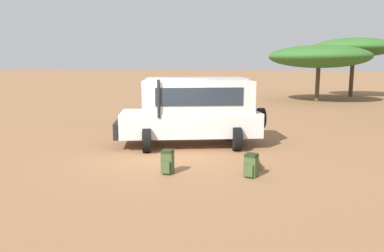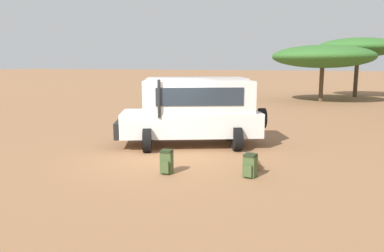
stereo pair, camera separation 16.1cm
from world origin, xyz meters
TOP-DOWN VIEW (x-y plane):
  - ground_plane at (0.00, 0.00)m, footprint 320.00×320.00m
  - safari_vehicle at (0.35, 2.03)m, footprint 5.37×3.88m
  - backpack_beside_front_wheel at (0.94, -1.54)m, footprint 0.33×0.41m
  - backpack_cluster_center at (3.10, -1.05)m, footprint 0.35×0.43m
  - duffel_bag_low_black_case at (2.95, -0.14)m, footprint 0.57×0.80m
  - acacia_tree_far_left at (3.88, 20.51)m, footprint 7.69×7.28m
  - acacia_tree_left_mid at (6.54, 26.04)m, footprint 6.89×6.64m

SIDE VIEW (x-z plane):
  - ground_plane at x=0.00m, z-range 0.00..0.00m
  - duffel_bag_low_black_case at x=2.95m, z-range -0.05..0.40m
  - backpack_cluster_center at x=3.10m, z-range -0.01..0.61m
  - backpack_beside_front_wheel at x=0.94m, z-range -0.01..0.64m
  - safari_vehicle at x=0.35m, z-range 0.07..2.51m
  - acacia_tree_far_left at x=3.88m, z-range 1.29..5.64m
  - acacia_tree_left_mid at x=6.54m, z-range 1.73..6.90m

